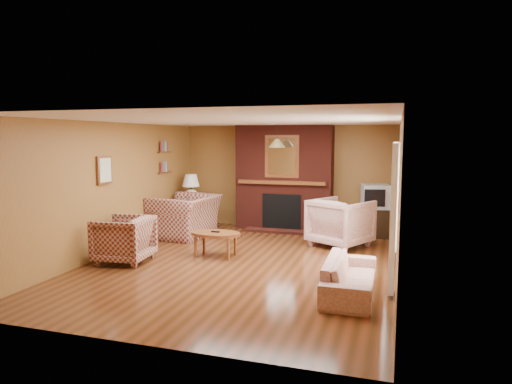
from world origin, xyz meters
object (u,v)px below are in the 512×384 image
(plaid_loveseat, at_px, (185,216))
(crt_tv, at_px, (375,196))
(tv_stand, at_px, (375,222))
(floral_sofa, at_px, (350,276))
(table_lamp, at_px, (191,187))
(fireplace, at_px, (284,179))
(plaid_armchair, at_px, (124,239))
(coffee_table, at_px, (215,235))
(floral_armchair, at_px, (341,222))
(side_table, at_px, (191,215))

(plaid_loveseat, distance_m, crt_tv, 4.10)
(tv_stand, height_order, crt_tv, crt_tv)
(plaid_loveseat, bearing_deg, floral_sofa, 60.09)
(tv_stand, bearing_deg, plaid_loveseat, -168.30)
(table_lamp, bearing_deg, tv_stand, 4.82)
(fireplace, height_order, plaid_loveseat, fireplace)
(fireplace, xyz_separation_m, tv_stand, (2.05, -0.18, -0.87))
(plaid_armchair, relative_size, table_lamp, 1.32)
(fireplace, relative_size, coffee_table, 2.60)
(floral_sofa, bearing_deg, plaid_armchair, 82.60)
(tv_stand, bearing_deg, fireplace, 169.69)
(plaid_armchair, bearing_deg, fireplace, 145.70)
(floral_armchair, relative_size, crt_tv, 1.58)
(floral_sofa, height_order, tv_stand, tv_stand)
(floral_armchair, distance_m, tv_stand, 1.26)
(floral_armchair, relative_size, tv_stand, 1.68)
(plaid_armchair, distance_m, floral_sofa, 3.88)
(floral_sofa, distance_m, tv_stand, 3.83)
(coffee_table, xyz_separation_m, side_table, (-1.51, 2.21, -0.08))
(fireplace, bearing_deg, table_lamp, -165.71)
(coffee_table, height_order, table_lamp, table_lamp)
(crt_tv, bearing_deg, coffee_table, -135.88)
(floral_armchair, xyz_separation_m, coffee_table, (-2.04, -1.47, -0.08))
(crt_tv, bearing_deg, plaid_armchair, -139.99)
(side_table, bearing_deg, plaid_armchair, -87.15)
(crt_tv, bearing_deg, plaid_loveseat, -163.21)
(plaid_armchair, distance_m, floral_armchair, 4.09)
(floral_armchair, bearing_deg, coffee_table, 65.24)
(plaid_armchair, height_order, tv_stand, plaid_armchair)
(crt_tv, bearing_deg, fireplace, 174.70)
(plaid_armchair, height_order, side_table, plaid_armchair)
(table_lamp, height_order, tv_stand, table_lamp)
(plaid_loveseat, xyz_separation_m, coffee_table, (1.26, -1.38, -0.05))
(plaid_loveseat, height_order, coffee_table, plaid_loveseat)
(side_table, xyz_separation_m, crt_tv, (4.15, 0.34, 0.57))
(side_table, relative_size, table_lamp, 0.93)
(fireplace, distance_m, floral_sofa, 4.53)
(floral_sofa, distance_m, side_table, 5.30)
(floral_armchair, distance_m, table_lamp, 3.66)
(plaid_armchair, height_order, table_lamp, table_lamp)
(floral_armchair, distance_m, coffee_table, 2.51)
(crt_tv, bearing_deg, floral_armchair, -118.88)
(floral_sofa, bearing_deg, side_table, 48.46)
(plaid_loveseat, distance_m, floral_sofa, 4.59)
(plaid_loveseat, xyz_separation_m, side_table, (-0.25, 0.83, -0.14))
(fireplace, relative_size, crt_tv, 3.68)
(fireplace, height_order, floral_armchair, fireplace)
(plaid_armchair, xyz_separation_m, coffee_table, (1.36, 0.80, -0.01))
(side_table, relative_size, tv_stand, 0.99)
(side_table, bearing_deg, tv_stand, 4.82)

